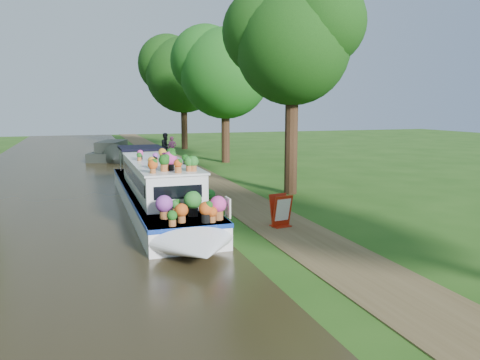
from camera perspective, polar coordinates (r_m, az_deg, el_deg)
name	(u,v)px	position (r m, az deg, el deg)	size (l,w,h in m)	color
ground	(228,215)	(16.61, -1.44, -4.26)	(100.00, 100.00, 0.00)	#224C13
canal_water	(46,229)	(15.95, -22.59, -5.49)	(10.00, 100.00, 0.02)	black
towpath	(260,212)	(17.00, 2.43, -3.91)	(2.20, 100.00, 0.03)	brown
plant_boat	(159,190)	(16.95, -9.80, -1.18)	(2.29, 13.52, 2.24)	white
tree_near_overhang	(292,39)	(20.59, 6.36, 16.74)	(5.52, 5.28, 8.99)	black
tree_near_mid	(225,66)	(32.01, -1.88, 13.70)	(6.90, 6.60, 9.40)	black
tree_near_far	(183,69)	(42.57, -6.98, 13.30)	(7.59, 7.26, 10.30)	black
second_boat	(112,152)	(35.14, -15.35, 3.33)	(3.73, 7.20, 1.31)	black
sandwich_board	(281,212)	(14.87, 5.01, -3.92)	(0.67, 0.61, 1.02)	#A91F0C
pedestrian_pink	(172,149)	(32.89, -8.28, 3.81)	(0.62, 0.41, 1.71)	#C5518E
pedestrian_dark	(166,146)	(33.80, -9.00, 4.08)	(0.92, 0.72, 1.89)	black
verge_plant	(214,199)	(18.51, -3.18, -2.30)	(0.33, 0.29, 0.37)	#30601C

